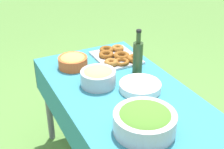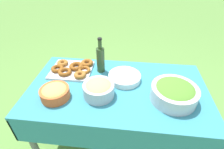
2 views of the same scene
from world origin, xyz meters
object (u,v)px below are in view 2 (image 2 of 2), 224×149
(fruit_bowl, at_px, (55,92))
(olive_oil_bottle, at_px, (101,59))
(plate_stack, at_px, (125,77))
(salad_bowl, at_px, (174,92))
(donut_platter, at_px, (73,69))
(pasta_bowl, at_px, (99,89))

(fruit_bowl, bearing_deg, olive_oil_bottle, 53.85)
(plate_stack, xyz_separation_m, fruit_bowl, (-0.48, -0.26, 0.02))
(olive_oil_bottle, bearing_deg, salad_bowl, -27.48)
(donut_platter, bearing_deg, pasta_bowl, -45.05)
(pasta_bowl, xyz_separation_m, plate_stack, (0.17, 0.21, -0.04))
(olive_oil_bottle, bearing_deg, donut_platter, -172.90)
(pasta_bowl, height_order, plate_stack, pasta_bowl)
(olive_oil_bottle, distance_m, fruit_bowl, 0.46)
(plate_stack, relative_size, olive_oil_bottle, 0.85)
(fruit_bowl, bearing_deg, pasta_bowl, 10.79)
(donut_platter, bearing_deg, plate_stack, -9.23)
(fruit_bowl, bearing_deg, salad_bowl, 5.14)
(pasta_bowl, height_order, olive_oil_bottle, olive_oil_bottle)
(pasta_bowl, xyz_separation_m, fruit_bowl, (-0.30, -0.06, -0.01))
(salad_bowl, bearing_deg, olive_oil_bottle, 152.52)
(olive_oil_bottle, relative_size, fruit_bowl, 1.50)
(donut_platter, distance_m, fruit_bowl, 0.34)
(donut_platter, relative_size, olive_oil_bottle, 1.23)
(pasta_bowl, height_order, donut_platter, pasta_bowl)
(olive_oil_bottle, bearing_deg, plate_stack, -26.29)
(olive_oil_bottle, bearing_deg, pasta_bowl, -83.38)
(plate_stack, bearing_deg, olive_oil_bottle, 153.71)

